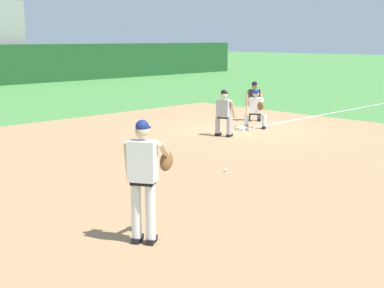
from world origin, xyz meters
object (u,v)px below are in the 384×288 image
object	(u,v)px
baserunner	(224,111)
pitcher	(145,174)
first_base_bag	(242,129)
umpire	(254,100)
first_baseman	(256,107)
baseball	(225,170)

from	to	relation	value
baserunner	pitcher	bearing A→B (deg)	-145.72
first_base_bag	umpire	distance (m)	2.20
umpire	first_baseman	bearing A→B (deg)	-139.71
first_baseman	pitcher	bearing A→B (deg)	-150.43
first_base_bag	umpire	size ratio (longest dim) A/B	0.26
baserunner	umpire	size ratio (longest dim) A/B	1.00
baseball	pitcher	bearing A→B (deg)	-153.59
first_base_bag	baserunner	size ratio (longest dim) A/B	0.26
first_base_bag	pitcher	world-z (taller)	pitcher
first_base_bag	baserunner	distance (m)	1.57
baseball	umpire	size ratio (longest dim) A/B	0.05
pitcher	baserunner	world-z (taller)	pitcher
first_base_bag	pitcher	bearing A→B (deg)	-148.29
pitcher	first_base_bag	bearing A→B (deg)	31.71
baseball	first_baseman	distance (m)	6.11
umpire	first_base_bag	bearing A→B (deg)	-152.09
baseball	umpire	xyz separation A→B (m)	(6.48, 4.34, 0.76)
first_base_bag	baseball	world-z (taller)	first_base_bag
baserunner	umpire	world-z (taller)	same
first_base_bag	umpire	xyz separation A→B (m)	(1.83, 0.97, 0.75)
first_base_bag	pitcher	xyz separation A→B (m)	(-8.72, -5.39, 1.01)
baseball	baserunner	distance (m)	4.55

